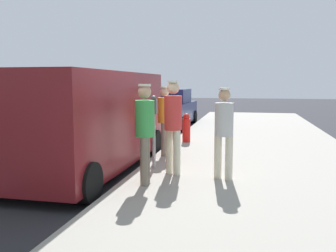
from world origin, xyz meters
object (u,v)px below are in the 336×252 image
(pedestrian_in_gray, at_px, (224,127))
(pedestrian_in_orange, at_px, (165,116))
(pedestrian_in_red, at_px, (173,121))
(parked_van, at_px, (87,119))
(parked_sedan_ahead, at_px, (169,110))
(parking_meter_near, at_px, (154,119))
(pedestrian_in_green, at_px, (145,127))
(fire_hydrant, at_px, (186,128))

(pedestrian_in_gray, bearing_deg, pedestrian_in_orange, 128.41)
(pedestrian_in_red, distance_m, pedestrian_in_gray, 1.00)
(parked_van, height_order, parked_sedan_ahead, parked_van)
(parking_meter_near, height_order, parked_sedan_ahead, parking_meter_near)
(pedestrian_in_green, xyz_separation_m, pedestrian_in_gray, (1.33, 0.62, -0.05))
(pedestrian_in_orange, xyz_separation_m, pedestrian_in_gray, (1.56, -1.96, -0.00))
(pedestrian_in_green, distance_m, pedestrian_in_orange, 2.59)
(pedestrian_in_gray, height_order, fire_hydrant, pedestrian_in_gray)
(parked_sedan_ahead, distance_m, fire_hydrant, 5.24)
(parking_meter_near, relative_size, pedestrian_in_red, 0.84)
(parked_sedan_ahead, height_order, fire_hydrant, parked_sedan_ahead)
(parking_meter_near, relative_size, pedestrian_in_gray, 0.90)
(parking_meter_near, relative_size, fire_hydrant, 1.77)
(pedestrian_in_green, height_order, fire_hydrant, pedestrian_in_green)
(pedestrian_in_red, distance_m, parked_sedan_ahead, 9.12)
(parked_van, bearing_deg, parking_meter_near, -3.13)
(pedestrian_in_gray, xyz_separation_m, fire_hydrant, (-1.36, 4.07, -0.55))
(pedestrian_in_orange, height_order, parked_sedan_ahead, pedestrian_in_orange)
(pedestrian_in_gray, height_order, parked_van, parked_van)
(parking_meter_near, xyz_separation_m, pedestrian_in_gray, (1.46, -0.53, -0.07))
(pedestrian_in_red, height_order, parked_sedan_ahead, pedestrian_in_red)
(pedestrian_in_orange, bearing_deg, pedestrian_in_gray, -51.59)
(pedestrian_in_red, bearing_deg, fire_hydrant, 95.54)
(pedestrian_in_green, relative_size, parked_van, 0.34)
(parking_meter_near, height_order, pedestrian_in_green, pedestrian_in_green)
(parked_van, xyz_separation_m, parked_sedan_ahead, (-0.00, 8.45, -0.41))
(pedestrian_in_green, relative_size, pedestrian_in_orange, 1.04)
(parking_meter_near, distance_m, pedestrian_in_red, 0.60)
(pedestrian_in_gray, xyz_separation_m, parked_sedan_ahead, (-2.97, 9.06, -0.36))
(pedestrian_in_green, bearing_deg, parking_meter_near, 96.73)
(parked_sedan_ahead, bearing_deg, parked_van, -89.98)
(pedestrian_in_green, distance_m, parked_van, 2.05)
(parking_meter_near, distance_m, fire_hydrant, 3.60)
(pedestrian_in_red, xyz_separation_m, parked_sedan_ahead, (-1.98, 8.89, -0.45))
(pedestrian_in_red, height_order, pedestrian_in_gray, pedestrian_in_red)
(pedestrian_in_red, distance_m, parked_van, 2.03)
(pedestrian_in_orange, bearing_deg, fire_hydrant, 84.73)
(parking_meter_near, distance_m, pedestrian_in_gray, 1.56)
(parked_sedan_ahead, bearing_deg, pedestrian_in_orange, -78.77)
(pedestrian_in_orange, distance_m, parked_van, 1.95)
(parking_meter_near, distance_m, parked_van, 1.50)
(parking_meter_near, xyz_separation_m, pedestrian_in_red, (0.48, -0.36, 0.02))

